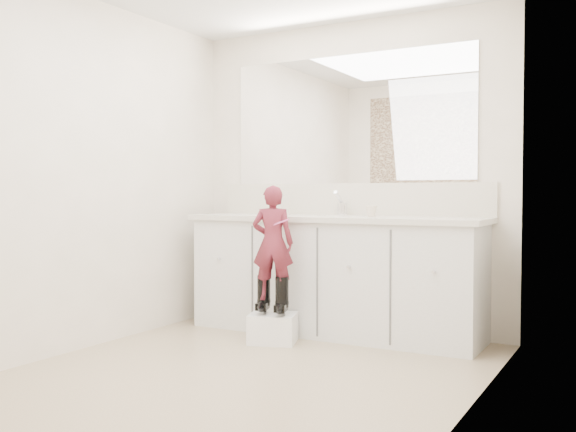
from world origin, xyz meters
The scene contains 18 objects.
floor centered at (0.00, 0.00, 0.00)m, with size 3.00×3.00×0.00m, color #8B725B.
wall_back centered at (0.00, 1.50, 1.20)m, with size 2.60×2.60×0.00m, color beige.
wall_front centered at (0.00, -1.50, 1.20)m, with size 2.60×2.60×0.00m, color beige.
wall_left centered at (-1.30, 0.00, 1.20)m, with size 3.00×3.00×0.00m, color beige.
wall_right centered at (1.30, 0.00, 1.20)m, with size 3.00×3.00×0.00m, color beige.
vanity_cabinet centered at (0.00, 1.23, 0.42)m, with size 2.20×0.55×0.85m, color silver.
countertop centered at (0.00, 1.21, 0.87)m, with size 2.28×0.58×0.04m, color beige.
backsplash centered at (0.00, 1.49, 1.02)m, with size 2.28×0.03×0.25m, color beige.
mirror centered at (0.00, 1.49, 1.64)m, with size 2.00×0.02×1.00m, color white.
dot_panel centered at (0.00, -1.49, 1.65)m, with size 2.00×0.01×1.20m, color #472819.
faucet centered at (0.00, 1.38, 0.94)m, with size 0.08×0.08×0.10m, color silver.
cup centered at (0.28, 1.28, 0.93)m, with size 0.09×0.09×0.08m, color beige.
soap_bottle centered at (-0.46, 1.23, 1.00)m, with size 0.10×0.10×0.21m, color beige.
step_stool centered at (-0.25, 0.75, 0.10)m, with size 0.32×0.27×0.21m, color white.
boot_left centered at (-0.33, 0.75, 0.34)m, with size 0.10×0.18×0.27m, color black, non-canonical shape.
boot_right centered at (-0.18, 0.75, 0.34)m, with size 0.10×0.18×0.27m, color black, non-canonical shape.
toddler centered at (-0.25, 0.75, 0.71)m, with size 0.30×0.19×0.81m, color #A33243.
toothbrush centered at (-0.18, 0.73, 0.86)m, with size 0.01×0.01×0.14m, color #E358A0.
Camera 1 is at (2.04, -3.14, 1.06)m, focal length 40.00 mm.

